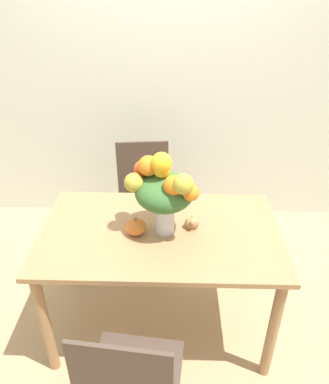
% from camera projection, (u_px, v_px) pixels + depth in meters
% --- Properties ---
extents(ground_plane, '(12.00, 12.00, 0.00)m').
position_uv_depth(ground_plane, '(161.00, 321.00, 2.52)').
color(ground_plane, tan).
extents(wall_back, '(8.00, 0.06, 2.70)m').
position_uv_depth(wall_back, '(166.00, 68.00, 2.98)').
color(wall_back, silver).
rests_on(wall_back, ground_plane).
extents(dining_table, '(1.36, 0.80, 0.77)m').
position_uv_depth(dining_table, '(160.00, 245.00, 2.18)').
color(dining_table, '#9E754C').
rests_on(dining_table, ground_plane).
extents(flower_vase, '(0.39, 0.33, 0.49)m').
position_uv_depth(flower_vase, '(163.00, 191.00, 1.97)').
color(flower_vase, silver).
rests_on(flower_vase, dining_table).
extents(pumpkin, '(0.12, 0.12, 0.11)m').
position_uv_depth(pumpkin, '(136.00, 227.00, 2.07)').
color(pumpkin, orange).
rests_on(pumpkin, dining_table).
extents(turkey_figurine, '(0.09, 0.12, 0.07)m').
position_uv_depth(turkey_figurine, '(192.00, 221.00, 2.14)').
color(turkey_figurine, '#A87A4C').
rests_on(turkey_figurine, dining_table).
extents(dining_chair_near_window, '(0.46, 0.46, 0.92)m').
position_uv_depth(dining_chair_near_window, '(144.00, 201.00, 2.92)').
color(dining_chair_near_window, '#47382D').
rests_on(dining_chair_near_window, ground_plane).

